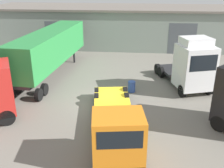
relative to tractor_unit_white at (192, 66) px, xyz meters
The scene contains 6 objects.
ground_plane 7.42m from the tractor_unit_white, 154.79° to the right, with size 60.00×60.00×0.00m, color slate.
warehouse_building 16.58m from the tractor_unit_white, 112.91° to the left, with size 33.97×9.12×4.96m.
tractor_unit_white is the anchor object (origin of this frame).
container_trailer_green 12.26m from the tractor_unit_white, 168.56° to the left, with size 3.46×12.63×4.06m.
flatbed_truck_orange 9.68m from the tractor_unit_white, 122.86° to the right, with size 3.66×9.06×2.67m.
oil_drum 4.93m from the tractor_unit_white, behind, with size 0.58×0.58×0.88m.
Camera 1 is at (2.13, -16.83, 8.41)m, focal length 42.00 mm.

